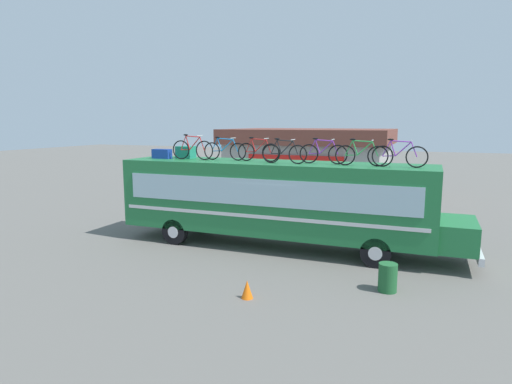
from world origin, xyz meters
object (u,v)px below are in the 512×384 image
rooftop_bicycle_4 (284,153)px  rooftop_bicycle_5 (323,153)px  rooftop_bicycle_7 (399,155)px  rooftop_bicycle_6 (361,155)px  rooftop_bicycle_3 (258,151)px  luggage_bag_1 (162,154)px  rooftop_bicycle_1 (192,149)px  luggage_bag_2 (186,152)px  trash_bin (388,277)px  bus (278,198)px  rooftop_bicycle_2 (225,150)px  traffic_cone (247,289)px

rooftop_bicycle_4 → rooftop_bicycle_5: (1.27, 0.40, 0.00)m
rooftop_bicycle_7 → rooftop_bicycle_6: bearing=179.7°
rooftop_bicycle_4 → rooftop_bicycle_3: bearing=156.3°
luggage_bag_1 → rooftop_bicycle_5: (6.44, 0.09, 0.19)m
rooftop_bicycle_1 → rooftop_bicycle_6: 6.36m
luggage_bag_2 → trash_bin: bearing=-22.5°
rooftop_bicycle_4 → trash_bin: bearing=-34.3°
rooftop_bicycle_1 → rooftop_bicycle_4: (3.77, -0.27, -0.03)m
rooftop_bicycle_3 → rooftop_bicycle_6: (3.76, -0.37, 0.00)m
luggage_bag_2 → bus: bearing=-5.2°
luggage_bag_1 → trash_bin: (8.99, -2.91, -2.92)m
luggage_bag_2 → rooftop_bicycle_4: size_ratio=0.41×
rooftop_bicycle_6 → trash_bin: size_ratio=2.21×
luggage_bag_2 → rooftop_bicycle_1: rooftop_bicycle_1 is taller
rooftop_bicycle_2 → rooftop_bicycle_5: 3.79m
rooftop_bicycle_2 → bus: bearing=-2.4°
luggage_bag_2 → rooftop_bicycle_1: 0.81m
bus → traffic_cone: bus is taller
luggage_bag_2 → rooftop_bicycle_4: rooftop_bicycle_4 is taller
bus → rooftop_bicycle_3: 1.86m
trash_bin → luggage_bag_2: bearing=157.5°
rooftop_bicycle_1 → rooftop_bicycle_3: rooftop_bicycle_1 is taller
bus → rooftop_bicycle_4: size_ratio=7.72×
luggage_bag_1 → traffic_cone: luggage_bag_1 is taller
bus → rooftop_bicycle_6: (2.96, -0.28, 1.68)m
luggage_bag_1 → rooftop_bicycle_7: size_ratio=0.43×
rooftop_bicycle_5 → trash_bin: size_ratio=2.15×
rooftop_bicycle_1 → rooftop_bicycle_3: bearing=5.2°
luggage_bag_2 → traffic_cone: luggage_bag_2 is taller
luggage_bag_1 → rooftop_bicycle_3: size_ratio=0.46×
rooftop_bicycle_2 → traffic_cone: rooftop_bicycle_2 is taller
bus → rooftop_bicycle_5: (1.64, -0.02, 1.68)m
rooftop_bicycle_1 → rooftop_bicycle_6: (6.36, -0.13, -0.03)m
rooftop_bicycle_2 → luggage_bag_2: bearing=171.6°
luggage_bag_1 → traffic_cone: (5.64, -4.76, -3.06)m
rooftop_bicycle_2 → traffic_cone: bearing=-58.9°
rooftop_bicycle_1 → rooftop_bicycle_5: rooftop_bicycle_1 is taller
rooftop_bicycle_2 → luggage_bag_1: bearing=-175.7°
luggage_bag_2 → rooftop_bicycle_3: size_ratio=0.41×
rooftop_bicycle_1 → trash_bin: bearing=-20.8°
rooftop_bicycle_1 → rooftop_bicycle_4: rooftop_bicycle_1 is taller
rooftop_bicycle_3 → traffic_cone: 6.15m
luggage_bag_1 → rooftop_bicycle_3: 4.02m
luggage_bag_2 → traffic_cone: 7.78m
rooftop_bicycle_6 → rooftop_bicycle_1: bearing=178.8°
rooftop_bicycle_1 → rooftop_bicycle_3: 2.61m
rooftop_bicycle_6 → rooftop_bicycle_5: bearing=168.9°
rooftop_bicycle_3 → rooftop_bicycle_4: rooftop_bicycle_3 is taller
rooftop_bicycle_5 → rooftop_bicycle_7: (2.51, -0.27, 0.01)m
rooftop_bicycle_5 → rooftop_bicycle_2: bearing=178.4°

